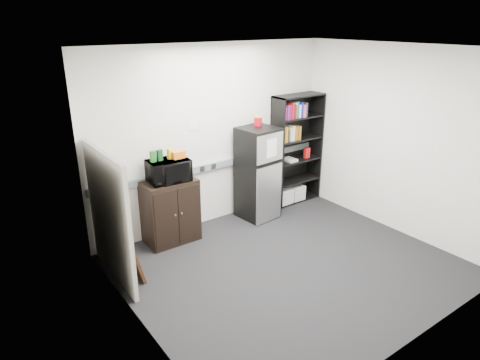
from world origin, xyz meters
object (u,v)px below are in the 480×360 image
at_px(refrigerator, 258,173).
at_px(bookshelf, 295,147).
at_px(cabinet, 171,211).
at_px(microwave, 168,171).
at_px(cubicle_partition, 109,217).

bearing_deg(refrigerator, bookshelf, 3.44).
bearing_deg(cabinet, bookshelf, 1.56).
distance_m(bookshelf, cabinet, 2.47).
bearing_deg(bookshelf, refrigerator, -170.90).
relative_size(bookshelf, refrigerator, 1.27).
xyz_separation_m(microwave, refrigerator, (1.50, -0.06, -0.34)).
height_order(bookshelf, refrigerator, bookshelf).
bearing_deg(microwave, refrigerator, 1.67).
bearing_deg(refrigerator, cubicle_partition, -177.89).
bearing_deg(microwave, cabinet, 94.11).
height_order(bookshelf, microwave, bookshelf).
xyz_separation_m(cubicle_partition, cabinet, (1.00, 0.42, -0.35)).
bearing_deg(cubicle_partition, microwave, 22.15).
distance_m(cubicle_partition, microwave, 1.10).
relative_size(cubicle_partition, microwave, 2.95).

